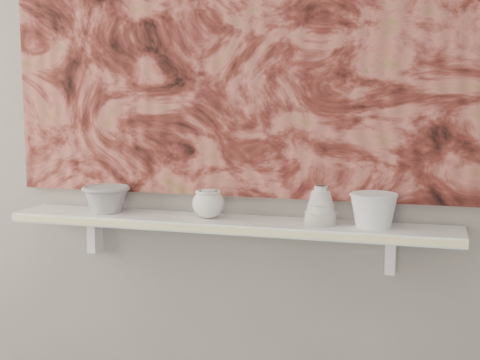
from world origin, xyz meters
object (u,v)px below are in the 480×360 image
(shelf, at_px, (227,224))
(bell_vessel, at_px, (321,205))
(cup_cream, at_px, (208,204))
(painting, at_px, (235,19))
(bowl_grey, at_px, (106,199))
(bowl_white, at_px, (374,210))

(shelf, xyz_separation_m, bell_vessel, (0.29, 0.00, 0.07))
(shelf, xyz_separation_m, cup_cream, (-0.06, 0.00, 0.06))
(shelf, height_order, cup_cream, cup_cream)
(painting, distance_m, bowl_grey, 0.70)
(bowl_grey, bearing_deg, bowl_white, 0.00)
(cup_cream, xyz_separation_m, bell_vessel, (0.35, 0.00, 0.01))
(bowl_grey, relative_size, cup_cream, 1.56)
(shelf, bearing_deg, bowl_white, 0.00)
(painting, relative_size, bell_vessel, 13.03)
(shelf, bearing_deg, bowl_grey, 180.00)
(painting, relative_size, bowl_white, 10.76)
(cup_cream, bearing_deg, bowl_white, 0.00)
(shelf, xyz_separation_m, bowl_grey, (-0.41, 0.00, 0.06))
(bowl_white, bearing_deg, bowl_grey, 180.00)
(shelf, bearing_deg, bell_vessel, 0.00)
(painting, height_order, cup_cream, painting)
(bowl_grey, bearing_deg, bell_vessel, 0.00)
(bowl_grey, bearing_deg, painting, 11.10)
(painting, bearing_deg, bowl_grey, -168.90)
(painting, xyz_separation_m, bowl_white, (0.44, -0.08, -0.56))
(bell_vessel, bearing_deg, cup_cream, 180.00)
(bell_vessel, relative_size, bowl_white, 0.83)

